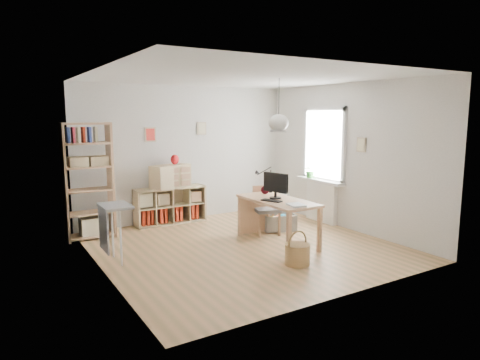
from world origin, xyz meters
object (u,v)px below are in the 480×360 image
drawer_chest (170,176)px  desk (277,205)px  tall_bookshelf (88,176)px  cube_shelf (169,208)px  storage_chest (278,218)px  monitor (276,184)px  chair (266,207)px

drawer_chest → desk: bearing=-83.6°
tall_bookshelf → cube_shelf: bearing=10.2°
desk → drawer_chest: drawer_chest is taller
cube_shelf → tall_bookshelf: 1.77m
storage_chest → monitor: bearing=-111.8°
desk → tall_bookshelf: bearing=143.0°
chair → monitor: monitor is taller
chair → drawer_chest: drawer_chest is taller
desk → storage_chest: size_ratio=1.85×
cube_shelf → monitor: (1.04, -2.14, 0.69)m
desk → storage_chest: bearing=52.7°
monitor → chair: bearing=57.5°
tall_bookshelf → chair: size_ratio=2.34×
tall_bookshelf → drawer_chest: (1.60, 0.24, -0.15)m
chair → storage_chest: (0.37, 0.12, -0.28)m
tall_bookshelf → chair: 3.14m
desk → tall_bookshelf: tall_bookshelf is taller
storage_chest → drawer_chest: drawer_chest is taller
desk → tall_bookshelf: (-2.59, 1.95, 0.43)m
cube_shelf → desk: bearing=-65.4°
drawer_chest → storage_chest: bearing=-60.9°
monitor → drawer_chest: monitor is taller
desk → monitor: size_ratio=3.09×
desk → cube_shelf: bearing=114.6°
desk → cube_shelf: 2.48m
cube_shelf → chair: 2.03m
desk → monitor: 0.35m
drawer_chest → monitor: bearing=-82.2°
cube_shelf → monitor: bearing=-64.0°
tall_bookshelf → monitor: 3.20m
desk → tall_bookshelf: size_ratio=0.75×
desk → chair: 0.67m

